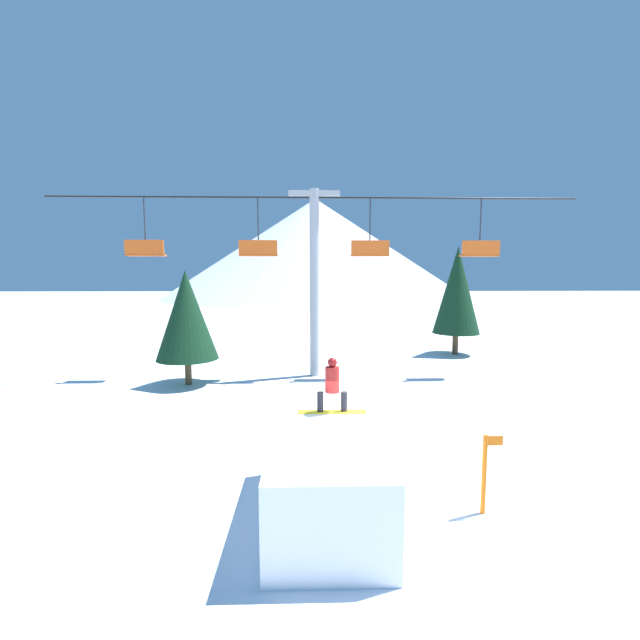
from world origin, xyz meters
TOP-DOWN VIEW (x-y plane):
  - ground_plane at (0.00, 0.00)m, footprint 220.00×220.00m
  - mountain_ridge at (0.00, 79.63)m, footprint 61.36×61.36m
  - snow_ramp at (-1.06, -0.97)m, footprint 2.26×4.06m
  - snowboarder at (-0.87, 0.51)m, footprint 1.59×0.33m
  - chairlift at (-1.14, 11.22)m, footprint 24.81×0.45m
  - pine_tree_near at (-6.82, 9.71)m, footprint 2.72×2.72m
  - pine_tree_far at (7.60, 16.51)m, footprint 2.81×2.81m
  - trail_marker at (2.21, -0.91)m, footprint 0.41×0.10m

SIDE VIEW (x-z plane):
  - ground_plane at x=0.00m, z-range 0.00..0.00m
  - snow_ramp at x=-1.06m, z-range 0.00..1.71m
  - trail_marker at x=2.21m, z-range 0.06..1.74m
  - snowboarder at x=-0.87m, z-range 1.70..3.01m
  - pine_tree_near at x=-6.82m, z-range 0.57..5.68m
  - pine_tree_far at x=7.60m, z-range 0.64..7.24m
  - chairlift at x=-1.14m, z-range 0.86..9.75m
  - mountain_ridge at x=0.00m, z-range 0.00..20.02m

